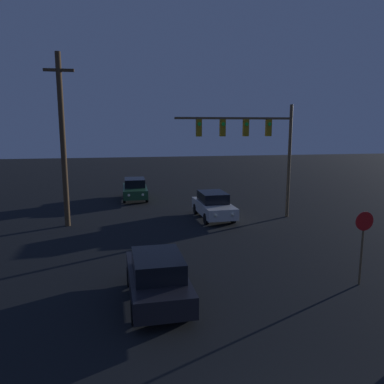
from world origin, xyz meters
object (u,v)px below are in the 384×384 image
object	(u,v)px
car_far	(135,189)
traffic_signal_mast	(254,139)
car_mid	(213,205)
car_near	(157,277)
utility_pole	(63,139)
stop_sign	(363,235)

from	to	relation	value
car_far	traffic_signal_mast	distance (m)	10.07
car_mid	traffic_signal_mast	xyz separation A→B (m)	(2.15, -0.43, 3.73)
car_near	car_far	bearing A→B (deg)	88.72
utility_pole	car_far	bearing A→B (deg)	60.73
car_mid	traffic_signal_mast	distance (m)	4.32
car_near	stop_sign	world-z (taller)	stop_sign
car_near	car_mid	distance (m)	10.43
car_mid	utility_pole	size ratio (longest dim) A/B	0.47
stop_sign	traffic_signal_mast	bearing A→B (deg)	92.85
car_mid	car_far	xyz separation A→B (m)	(-4.18, 6.45, 0.00)
utility_pole	stop_sign	bearing A→B (deg)	-42.00
traffic_signal_mast	stop_sign	bearing A→B (deg)	-87.15
car_far	traffic_signal_mast	bearing A→B (deg)	132.86
traffic_signal_mast	utility_pole	size ratio (longest dim) A/B	0.75
car_far	stop_sign	bearing A→B (deg)	113.10
utility_pole	car_near	bearing A→B (deg)	-67.72
stop_sign	car_far	bearing A→B (deg)	112.84
car_far	traffic_signal_mast	size ratio (longest dim) A/B	0.62
car_far	utility_pole	distance (m)	8.50
stop_sign	car_mid	bearing A→B (deg)	105.10
car_mid	car_near	bearing A→B (deg)	65.06
car_far	traffic_signal_mast	xyz separation A→B (m)	(6.33, -6.88, 3.73)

